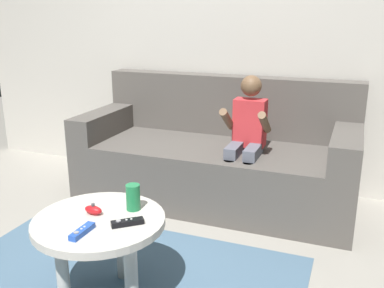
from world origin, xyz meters
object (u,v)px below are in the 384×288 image
person_seated_on_couch (246,137)px  nunchuk_red (93,210)px  game_remote_black_near_edge (127,222)px  soda_can (133,197)px  couch (217,158)px  game_remote_blue_far_corner (82,231)px  coffee_table (101,231)px

person_seated_on_couch → nunchuk_red: 1.20m
game_remote_black_near_edge → soda_can: (-0.05, 0.15, 0.05)m
couch → person_seated_on_couch: 0.38m
nunchuk_red → game_remote_blue_far_corner: (0.06, -0.18, -0.01)m
coffee_table → soda_can: soda_can is taller
person_seated_on_couch → soda_can: size_ratio=7.50×
couch → person_seated_on_couch: person_seated_on_couch is taller
couch → game_remote_black_near_edge: bearing=-89.0°
person_seated_on_couch → nunchuk_red: (-0.42, -1.12, -0.09)m
person_seated_on_couch → game_remote_blue_far_corner: (-0.36, -1.29, -0.10)m
game_remote_blue_far_corner → game_remote_black_near_edge: bearing=45.8°
game_remote_black_near_edge → nunchuk_red: (-0.20, 0.04, 0.01)m
person_seated_on_couch → coffee_table: (-0.38, -1.14, -0.18)m
coffee_table → soda_can: (0.10, 0.13, 0.13)m
couch → game_remote_black_near_edge: 1.34m
couch → game_remote_black_near_edge: couch is taller
soda_can → person_seated_on_couch: bearing=74.6°
coffee_table → nunchuk_red: (-0.05, 0.02, 0.09)m
coffee_table → game_remote_black_near_edge: 0.17m
person_seated_on_couch → coffee_table: bearing=-108.4°
game_remote_black_near_edge → coffee_table: bearing=173.3°
couch → nunchuk_red: bearing=-97.7°
coffee_table → game_remote_blue_far_corner: 0.18m
person_seated_on_couch → game_remote_black_near_edge: 1.18m
person_seated_on_couch → game_remote_blue_far_corner: size_ratio=6.52×
couch → coffee_table: size_ratio=3.22×
game_remote_black_near_edge → nunchuk_red: size_ratio=1.39×
couch → nunchuk_red: size_ratio=20.44×
couch → coffee_table: (-0.13, -1.31, 0.05)m
nunchuk_red → game_remote_blue_far_corner: size_ratio=0.66×
game_remote_blue_far_corner → coffee_table: bearing=96.2°
nunchuk_red → soda_can: bearing=36.5°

